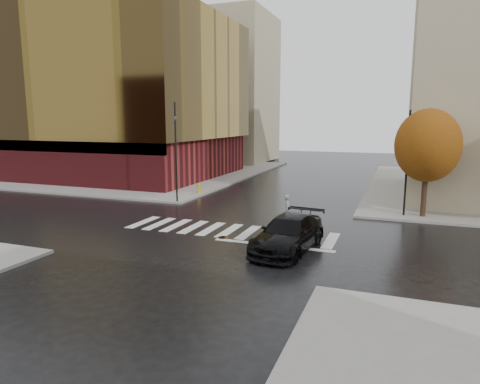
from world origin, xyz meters
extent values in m
plane|color=black|center=(0.00, 0.00, 0.00)|extent=(120.00, 120.00, 0.00)
cube|color=gray|center=(-21.00, 21.00, 0.07)|extent=(30.00, 30.00, 0.15)
cube|color=silver|center=(0.00, 0.50, 0.01)|extent=(12.00, 3.00, 0.01)
cube|color=maroon|center=(-22.00, 18.00, 2.15)|extent=(26.00, 18.00, 4.00)
cube|color=beige|center=(-22.00, 9.20, 3.65)|extent=(26.00, 0.40, 1.00)
cube|color=olive|center=(-22.00, 18.00, 10.15)|extent=(27.00, 19.00, 12.00)
cube|color=tan|center=(-16.00, 37.00, 10.15)|extent=(14.00, 12.00, 20.00)
cylinder|color=black|center=(10.00, 7.40, 1.55)|extent=(0.32, 0.32, 2.80)
ellipsoid|color=#91410E|center=(10.00, 7.40, 4.47)|extent=(3.80, 3.80, 4.37)
imported|color=black|center=(3.89, -1.80, 0.79)|extent=(2.83, 5.69, 1.59)
imported|color=maroon|center=(2.84, 2.50, 0.42)|extent=(1.67, 0.74, 0.85)
imported|color=gray|center=(2.74, 2.50, 0.97)|extent=(0.48, 0.67, 1.72)
cylinder|color=black|center=(-6.44, 6.30, 3.67)|extent=(0.12, 0.12, 7.04)
imported|color=black|center=(-6.44, 6.30, 6.22)|extent=(0.19, 0.16, 0.88)
cylinder|color=black|center=(8.91, 7.25, 3.36)|extent=(0.12, 0.12, 6.42)
imported|color=black|center=(8.91, 7.25, 5.68)|extent=(0.15, 0.18, 0.80)
cylinder|color=#BCA60B|center=(-6.50, 10.00, 0.47)|extent=(0.25, 0.25, 0.63)
sphere|color=#BCA60B|center=(-6.50, 10.00, 0.78)|extent=(0.27, 0.27, 0.27)
cylinder|color=#452B18|center=(0.25, -0.92, 0.01)|extent=(0.68, 0.68, 0.01)
camera|label=1|loc=(8.56, -20.50, 6.03)|focal=32.00mm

